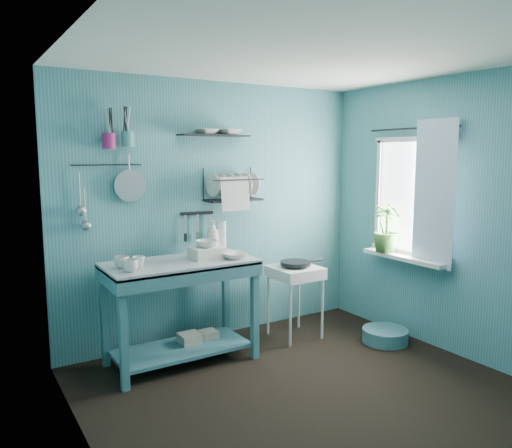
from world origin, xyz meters
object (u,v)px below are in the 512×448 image
colander (130,186)px  storage_tin_small (208,341)px  utensil_cup_magenta (109,141)px  mug_left (131,266)px  mug_mid (139,262)px  floor_basin (385,335)px  water_bottle (221,236)px  frying_pan (295,263)px  hotplate_stand (295,302)px  utensil_cup_teal (128,139)px  potted_plant (386,228)px  storage_tin_large (190,345)px  mug_right (122,262)px  wash_tub (207,253)px  work_counter (181,312)px  dish_rack (233,184)px  soap_bottle (213,236)px

colander → storage_tin_small: bearing=-28.6°
utensil_cup_magenta → storage_tin_small: bearing=-20.7°
mug_left → mug_mid: (0.10, 0.10, -0.00)m
colander → floor_basin: bearing=-25.2°
water_bottle → frying_pan: 0.79m
hotplate_stand → utensil_cup_magenta: (-1.67, 0.39, 1.56)m
utensil_cup_teal → potted_plant: size_ratio=0.27×
utensil_cup_magenta → colander: 0.42m
mug_mid → utensil_cup_magenta: bearing=100.8°
colander → storage_tin_large: colander is taller
mug_right → utensil_cup_teal: bearing=61.4°
wash_tub → floor_basin: wash_tub is taller
work_counter → floor_basin: bearing=-25.2°
hotplate_stand → colander: colander is taller
utensil_cup_teal → storage_tin_large: (0.40, -0.32, -1.83)m
mug_mid → floor_basin: bearing=-13.8°
mug_right → dish_rack: dish_rack is taller
mug_mid → colander: (0.09, 0.46, 0.59)m
mug_mid → floor_basin: mug_mid is taller
hotplate_stand → utensil_cup_teal: bearing=170.6°
work_counter → storage_tin_small: work_counter is taller
mug_right → wash_tub: size_ratio=0.44×
work_counter → frying_pan: size_ratio=4.25×
soap_bottle → hotplate_stand: bearing=-16.1°
dish_rack → potted_plant: dish_rack is taller
utensil_cup_teal → wash_tub: bearing=-35.3°
hotplate_stand → storage_tin_large: (-1.11, 0.08, -0.25)m
hotplate_stand → floor_basin: size_ratio=1.63×
wash_tub → frying_pan: bearing=-0.4°
wash_tub → floor_basin: bearing=-20.1°
dish_rack → storage_tin_large: size_ratio=2.50×
utensil_cup_teal → floor_basin: (2.16, -0.98, -1.87)m
mug_mid → dish_rack: size_ratio=0.18×
utensil_cup_magenta → wash_tub: bearing=-28.6°
frying_pan → storage_tin_large: 1.28m
soap_bottle → storage_tin_large: (-0.32, -0.15, -0.94)m
frying_pan → wash_tub: bearing=179.6°
mug_right → water_bottle: 1.05m
soap_bottle → storage_tin_small: bearing=-135.0°
storage_tin_large → floor_basin: 1.89m
soap_bottle → water_bottle: (0.10, 0.02, -0.01)m
utensil_cup_teal → soap_bottle: bearing=-13.2°
mug_left → potted_plant: potted_plant is taller
work_counter → wash_tub: bearing=-11.6°
mug_left → utensil_cup_teal: utensil_cup_teal is taller
work_counter → storage_tin_large: 0.36m
soap_bottle → utensil_cup_teal: 1.15m
work_counter → utensil_cup_magenta: (-0.46, 0.37, 1.47)m
water_bottle → storage_tin_large: bearing=-158.0°
mug_right → water_bottle: water_bottle is taller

